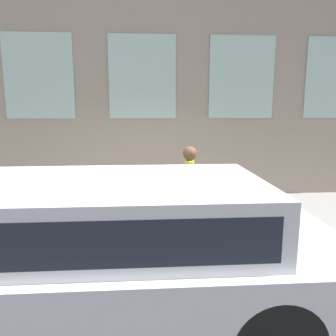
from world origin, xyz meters
TOP-DOWN VIEW (x-y plane):
  - ground_plane at (0.00, 0.00)m, footprint 80.00×80.00m
  - sidewalk at (1.49, 0.00)m, footprint 2.99×60.00m
  - fire_hydrant at (0.48, -0.03)m, footprint 0.35×0.46m
  - person at (0.73, -0.76)m, footprint 0.34×0.23m
  - parked_truck_silver_near at (-1.36, 0.48)m, footprint 1.95×5.12m

SIDE VIEW (x-z plane):
  - ground_plane at x=0.00m, z-range 0.00..0.00m
  - sidewalk at x=1.49m, z-range 0.00..0.18m
  - fire_hydrant at x=0.48m, z-range 0.19..1.01m
  - parked_truck_silver_near at x=-1.36m, z-range 0.14..1.66m
  - person at x=0.73m, z-range 0.32..1.74m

